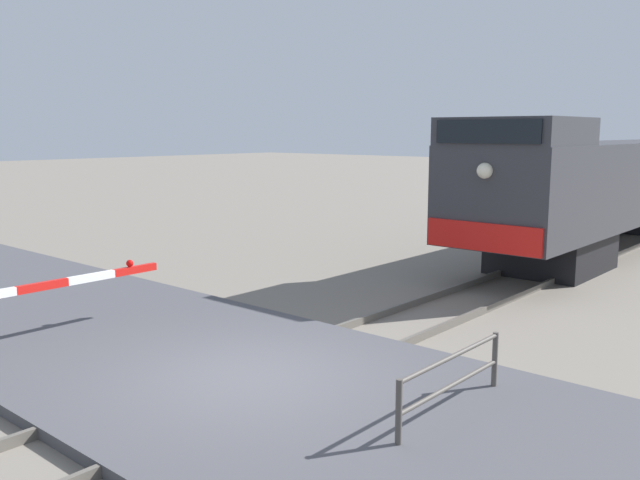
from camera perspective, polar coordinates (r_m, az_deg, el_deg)
ground_plane at (r=10.26m, az=-6.09°, el=-12.27°), size 160.00×160.00×0.00m
rail_track_left at (r=10.74m, az=-8.75°, el=-10.90°), size 0.08×80.00×0.15m
rail_track_right at (r=9.76m, az=-3.15°, el=-12.92°), size 0.08×80.00×0.15m
road_surface at (r=10.23m, az=-6.10°, el=-11.84°), size 36.00×5.77×0.16m
locomotive at (r=23.43m, az=23.48°, el=4.39°), size 2.95×17.97×4.07m
guard_railing at (r=8.95m, az=11.12°, el=-11.44°), size 0.08×2.48×0.95m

